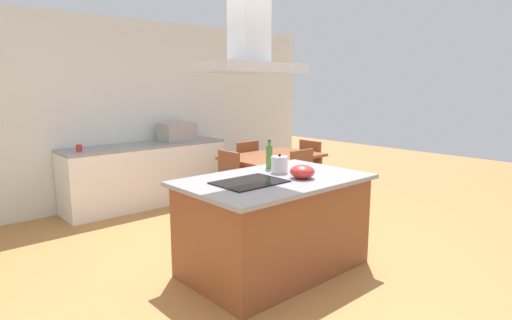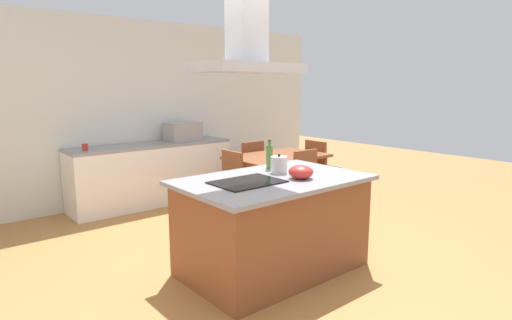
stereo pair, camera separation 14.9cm
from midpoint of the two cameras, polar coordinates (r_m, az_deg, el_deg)
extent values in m
plane|color=#AD753D|center=(5.33, -9.87, -9.25)|extent=(16.00, 16.00, 0.00)
cube|color=silver|center=(6.60, -18.33, 6.11)|extent=(7.20, 0.10, 2.70)
cube|color=brown|center=(4.05, 1.37, -8.93)|extent=(1.63, 1.01, 0.86)
cube|color=gray|center=(3.93, 1.40, -2.71)|extent=(1.73, 1.11, 0.04)
cube|color=black|center=(3.73, -2.01, -3.00)|extent=(0.60, 0.44, 0.01)
cylinder|color=silver|center=(4.14, 2.16, -0.62)|extent=(0.16, 0.16, 0.16)
sphere|color=black|center=(4.13, 2.17, 0.65)|extent=(0.03, 0.03, 0.03)
cone|color=silver|center=(4.21, 3.15, -0.34)|extent=(0.06, 0.03, 0.04)
cylinder|color=#47722D|center=(4.33, 0.81, 0.36)|extent=(0.07, 0.07, 0.24)
cylinder|color=#47722D|center=(4.31, 0.82, 2.23)|extent=(0.03, 0.03, 0.05)
cylinder|color=black|center=(4.30, 0.82, 2.63)|extent=(0.03, 0.03, 0.01)
ellipsoid|color=red|center=(3.91, 5.17, -1.57)|extent=(0.23, 0.23, 0.13)
cube|color=white|center=(6.46, -15.10, -2.05)|extent=(2.39, 0.62, 0.86)
cube|color=gray|center=(6.39, -15.29, 1.90)|extent=(2.39, 0.62, 0.04)
cube|color=#9E9993|center=(6.62, -11.23, 3.74)|extent=(0.50, 0.38, 0.28)
cylinder|color=red|center=(5.95, -23.40, 1.48)|extent=(0.08, 0.08, 0.09)
cube|color=brown|center=(6.11, 1.60, 0.48)|extent=(1.40, 0.90, 0.04)
cylinder|color=brown|center=(5.52, -0.49, -4.56)|extent=(0.06, 0.06, 0.71)
cylinder|color=brown|center=(6.38, 7.94, -2.64)|extent=(0.06, 0.06, 0.71)
cylinder|color=brown|center=(6.08, -5.09, -3.22)|extent=(0.06, 0.06, 0.71)
cylinder|color=brown|center=(6.87, 3.24, -1.65)|extent=(0.06, 0.06, 0.71)
cube|color=#333338|center=(6.88, 7.67, -1.06)|extent=(0.42, 0.42, 0.04)
cube|color=brown|center=(6.70, 6.66, 0.74)|extent=(0.04, 0.42, 0.44)
cylinder|color=brown|center=(7.17, 7.48, -2.43)|extent=(0.04, 0.04, 0.41)
cylinder|color=brown|center=(6.95, 9.72, -2.90)|extent=(0.04, 0.04, 0.41)
cylinder|color=brown|center=(6.91, 5.52, -2.87)|extent=(0.04, 0.04, 0.41)
cylinder|color=brown|center=(6.68, 7.79, -3.38)|extent=(0.04, 0.04, 0.41)
cube|color=#333338|center=(6.72, -2.79, -1.24)|extent=(0.42, 0.42, 0.04)
cube|color=brown|center=(6.54, -1.76, 0.57)|extent=(0.42, 0.04, 0.44)
cylinder|color=brown|center=(6.80, -4.91, -3.07)|extent=(0.04, 0.04, 0.41)
cylinder|color=brown|center=(7.02, -2.56, -2.64)|extent=(0.04, 0.04, 0.41)
cylinder|color=brown|center=(6.53, -3.01, -3.62)|extent=(0.04, 0.04, 0.41)
cylinder|color=brown|center=(6.75, -0.62, -3.14)|extent=(0.04, 0.04, 0.41)
cube|color=#333338|center=(5.66, 6.80, -3.47)|extent=(0.42, 0.42, 0.04)
cube|color=brown|center=(5.73, 5.43, -0.81)|extent=(0.42, 0.04, 0.44)
cylinder|color=brown|center=(5.74, 9.31, -5.66)|extent=(0.04, 0.04, 0.41)
cylinder|color=brown|center=(5.47, 6.91, -6.38)|extent=(0.04, 0.04, 0.41)
cylinder|color=brown|center=(5.96, 6.61, -5.00)|extent=(0.04, 0.04, 0.41)
cylinder|color=brown|center=(5.71, 4.19, -5.64)|extent=(0.04, 0.04, 0.41)
cube|color=#333338|center=(5.55, -5.97, -3.72)|extent=(0.42, 0.42, 0.04)
cube|color=brown|center=(5.61, -4.44, -1.04)|extent=(0.04, 0.42, 0.44)
cylinder|color=brown|center=(5.37, -6.37, -6.70)|extent=(0.04, 0.04, 0.41)
cylinder|color=brown|center=(5.65, -8.49, -5.88)|extent=(0.04, 0.04, 0.41)
cylinder|color=brown|center=(5.57, -3.33, -6.02)|extent=(0.04, 0.04, 0.41)
cylinder|color=brown|center=(5.85, -5.53, -5.27)|extent=(0.04, 0.04, 0.41)
cube|color=#ADADB2|center=(3.63, -2.11, 12.30)|extent=(0.90, 0.55, 0.08)
cube|color=#ADADB2|center=(3.67, -2.15, 18.40)|extent=(0.28, 0.24, 0.70)
camera|label=1|loc=(0.07, -90.99, -0.18)|focal=29.67mm
camera|label=2|loc=(0.07, 89.01, 0.18)|focal=29.67mm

